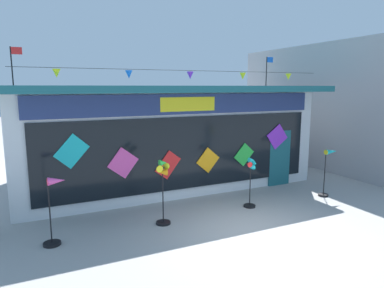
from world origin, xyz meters
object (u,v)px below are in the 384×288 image
wind_spinner_far_left (54,206)px  wind_spinner_center_right (329,165)px  wind_spinner_left (163,183)px  wind_spinner_center_left (251,177)px  kite_shop_building (161,133)px

wind_spinner_far_left → wind_spinner_center_right: (8.36, 0.01, 0.12)m
wind_spinner_far_left → wind_spinner_left: wind_spinner_left is taller
wind_spinner_left → wind_spinner_center_left: 2.80m
kite_shop_building → wind_spinner_left: bearing=-109.6°
wind_spinner_far_left → wind_spinner_center_right: wind_spinner_far_left is taller
wind_spinner_left → wind_spinner_center_right: size_ratio=1.12×
wind_spinner_center_left → wind_spinner_center_right: wind_spinner_center_right is taller
kite_shop_building → wind_spinner_left: 4.37m
kite_shop_building → wind_spinner_center_right: (4.30, -4.10, -0.79)m
wind_spinner_center_left → wind_spinner_far_left: bearing=-178.4°
wind_spinner_center_right → wind_spinner_center_left: bearing=177.3°
wind_spinner_far_left → kite_shop_building: bearing=45.3°
wind_spinner_left → wind_spinner_center_right: bearing=-0.3°
kite_shop_building → wind_spinner_center_left: 4.27m
wind_spinner_far_left → wind_spinner_center_left: wind_spinner_far_left is taller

